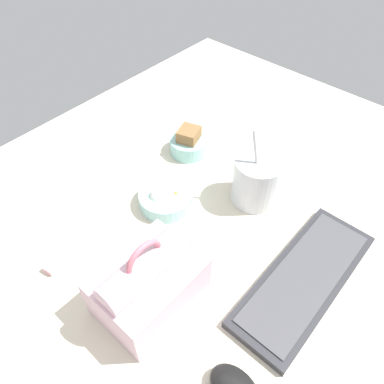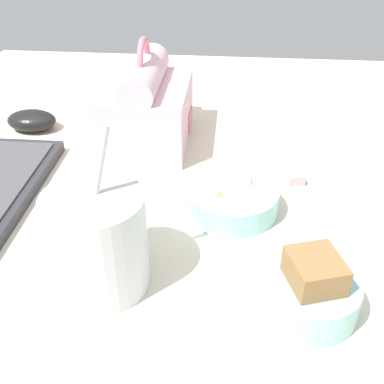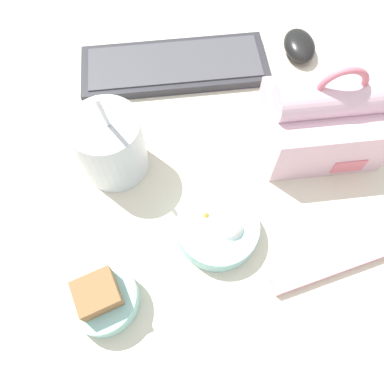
# 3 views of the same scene
# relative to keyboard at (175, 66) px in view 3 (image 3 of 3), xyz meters

# --- Properties ---
(desk_surface) EXTENTS (1.40, 1.10, 0.02)m
(desk_surface) POSITION_rel_keyboard_xyz_m (-0.00, -0.28, -0.02)
(desk_surface) COLOR beige
(desk_surface) RESTS_ON ground
(keyboard) EXTENTS (0.36, 0.13, 0.02)m
(keyboard) POSITION_rel_keyboard_xyz_m (0.00, 0.00, 0.00)
(keyboard) COLOR #2D2D33
(keyboard) RESTS_ON desk_surface
(lunch_bag) EXTENTS (0.19, 0.14, 0.18)m
(lunch_bag) POSITION_rel_keyboard_xyz_m (0.23, -0.20, 0.05)
(lunch_bag) COLOR beige
(lunch_bag) RESTS_ON desk_surface
(soup_cup) EXTENTS (0.11, 0.11, 0.20)m
(soup_cup) POSITION_rel_keyboard_xyz_m (-0.12, -0.21, 0.05)
(soup_cup) COLOR silver
(soup_cup) RESTS_ON desk_surface
(bento_bowl_sandwich) EXTENTS (0.10, 0.10, 0.07)m
(bento_bowl_sandwich) POSITION_rel_keyboard_xyz_m (-0.14, -0.43, 0.02)
(bento_bowl_sandwich) COLOR #93D1CC
(bento_bowl_sandwich) RESTS_ON desk_surface
(bento_bowl_snacks) EXTENTS (0.13, 0.13, 0.05)m
(bento_bowl_snacks) POSITION_rel_keyboard_xyz_m (0.03, -0.35, 0.01)
(bento_bowl_snacks) COLOR #93D1CC
(bento_bowl_snacks) RESTS_ON desk_surface
(computer_mouse) EXTENTS (0.06, 0.09, 0.04)m
(computer_mouse) POSITION_rel_keyboard_xyz_m (0.25, 0.02, 0.01)
(computer_mouse) COLOR black
(computer_mouse) RESTS_ON desk_surface
(chopstick_case) EXTENTS (0.23, 0.07, 0.02)m
(chopstick_case) POSITION_rel_keyboard_xyz_m (0.21, -0.42, -0.00)
(chopstick_case) COLOR pink
(chopstick_case) RESTS_ON desk_surface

